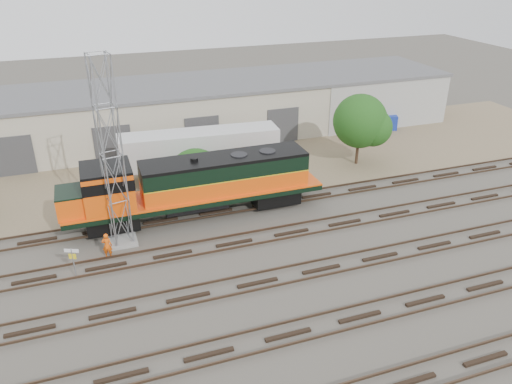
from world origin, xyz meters
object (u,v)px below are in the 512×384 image
object	(u,v)px
locomotive	(191,185)
worker	(107,245)
signal_tower	(112,158)
semi_trailer	(203,148)

from	to	relation	value
locomotive	worker	xyz separation A→B (m)	(-6.08, -3.36, -1.64)
signal_tower	worker	size ratio (longest dim) A/B	7.23
locomotive	signal_tower	world-z (taller)	signal_tower
locomotive	signal_tower	xyz separation A→B (m)	(-5.07, -1.88, 3.39)
locomotive	semi_trailer	xyz separation A→B (m)	(2.45, 6.48, 0.02)
locomotive	worker	size ratio (longest dim) A/B	10.84
semi_trailer	signal_tower	bearing A→B (deg)	-127.71
worker	semi_trailer	size ratio (longest dim) A/B	0.13
locomotive	worker	bearing A→B (deg)	-151.11
locomotive	signal_tower	distance (m)	6.38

